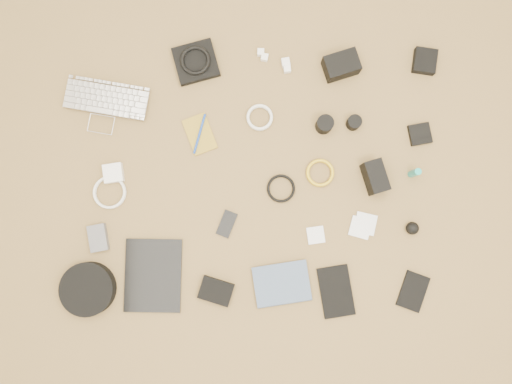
{
  "coord_description": "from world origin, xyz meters",
  "views": [
    {
      "loc": [
        0.01,
        -0.17,
        1.9
      ],
      "look_at": [
        0.02,
        -0.02,
        0.02
      ],
      "focal_mm": 35.0,
      "sensor_mm": 36.0,
      "label": 1
    }
  ],
  "objects_px": {
    "laptop": "(105,110)",
    "paperback": "(285,304)",
    "phone": "(227,224)",
    "dslr_camera": "(341,65)",
    "tablet": "(153,275)",
    "headphone_case": "(88,289)"
  },
  "relations": [
    {
      "from": "phone",
      "to": "headphone_case",
      "type": "distance_m",
      "value": 0.57
    },
    {
      "from": "tablet",
      "to": "headphone_case",
      "type": "xyz_separation_m",
      "value": [
        -0.24,
        -0.04,
        0.02
      ]
    },
    {
      "from": "laptop",
      "to": "paperback",
      "type": "bearing_deg",
      "value": -37.18
    },
    {
      "from": "dslr_camera",
      "to": "paperback",
      "type": "bearing_deg",
      "value": -121.18
    },
    {
      "from": "phone",
      "to": "paperback",
      "type": "relative_size",
      "value": 0.48
    },
    {
      "from": "tablet",
      "to": "paperback",
      "type": "relative_size",
      "value": 1.33
    },
    {
      "from": "tablet",
      "to": "headphone_case",
      "type": "distance_m",
      "value": 0.24
    },
    {
      "from": "laptop",
      "to": "tablet",
      "type": "bearing_deg",
      "value": -63.09
    },
    {
      "from": "phone",
      "to": "dslr_camera",
      "type": "bearing_deg",
      "value": 75.95
    },
    {
      "from": "dslr_camera",
      "to": "tablet",
      "type": "distance_m",
      "value": 1.07
    },
    {
      "from": "laptop",
      "to": "paperback",
      "type": "distance_m",
      "value": 1.01
    },
    {
      "from": "tablet",
      "to": "paperback",
      "type": "height_order",
      "value": "paperback"
    },
    {
      "from": "laptop",
      "to": "paperback",
      "type": "relative_size",
      "value": 1.55
    },
    {
      "from": "tablet",
      "to": "phone",
      "type": "distance_m",
      "value": 0.34
    },
    {
      "from": "tablet",
      "to": "phone",
      "type": "bearing_deg",
      "value": 35.91
    },
    {
      "from": "phone",
      "to": "headphone_case",
      "type": "relative_size",
      "value": 0.5
    },
    {
      "from": "laptop",
      "to": "tablet",
      "type": "distance_m",
      "value": 0.66
    },
    {
      "from": "laptop",
      "to": "tablet",
      "type": "xyz_separation_m",
      "value": [
        0.18,
        -0.63,
        -0.01
      ]
    },
    {
      "from": "paperback",
      "to": "headphone_case",
      "type": "bearing_deg",
      "value": 76.71
    },
    {
      "from": "tablet",
      "to": "phone",
      "type": "height_order",
      "value": "tablet"
    },
    {
      "from": "phone",
      "to": "paperback",
      "type": "xyz_separation_m",
      "value": [
        0.21,
        -0.31,
        0.01
      ]
    },
    {
      "from": "laptop",
      "to": "phone",
      "type": "height_order",
      "value": "laptop"
    }
  ]
}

